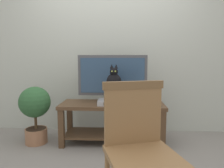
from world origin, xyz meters
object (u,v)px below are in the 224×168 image
at_px(tv_stand, 112,116).
at_px(cat, 114,87).
at_px(wooden_chair, 139,139).
at_px(potted_plant, 35,109).
at_px(tv, 112,77).
at_px(book_stack, 151,100).
at_px(media_box, 114,102).

distance_m(tv_stand, cat, 0.42).
relative_size(wooden_chair, potted_plant, 1.25).
bearing_deg(tv, tv_stand, -90.02).
relative_size(tv_stand, book_stack, 6.26).
distance_m(tv, cat, 0.20).
relative_size(tv_stand, media_box, 3.33).
xyz_separation_m(tv, potted_plant, (-1.02, -0.14, -0.42)).
xyz_separation_m(cat, wooden_chair, (0.23, -1.15, -0.23)).
xyz_separation_m(wooden_chair, potted_plant, (-1.28, 1.18, -0.08)).
distance_m(tv_stand, media_box, 0.22).
height_order(cat, wooden_chair, cat).
relative_size(tv_stand, potted_plant, 1.78).
distance_m(wooden_chair, book_stack, 1.29).
bearing_deg(potted_plant, tv, 7.69).
bearing_deg(wooden_chair, tv_stand, 101.63).
bearing_deg(book_stack, cat, -167.50).
bearing_deg(wooden_chair, tv, 101.09).
distance_m(tv_stand, book_stack, 0.55).
xyz_separation_m(media_box, cat, (0.00, -0.01, 0.20)).
bearing_deg(tv, book_stack, -6.08).
bearing_deg(cat, tv_stand, 106.19).
relative_size(tv_stand, tv, 1.48).
bearing_deg(potted_plant, book_stack, 3.14).
height_order(tv_stand, cat, cat).
relative_size(tv_stand, cat, 2.98).
relative_size(tv, wooden_chair, 0.96).
relative_size(cat, book_stack, 2.10).
height_order(media_box, wooden_chair, wooden_chair).
xyz_separation_m(cat, book_stack, (0.48, 0.11, -0.19)).
bearing_deg(cat, book_stack, 12.50).
relative_size(wooden_chair, book_stack, 4.40).
relative_size(media_box, cat, 0.89).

